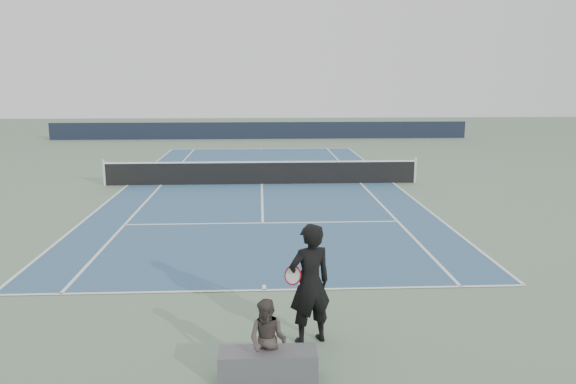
{
  "coord_description": "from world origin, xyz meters",
  "views": [
    {
      "loc": [
        -0.06,
        -22.8,
        4.28
      ],
      "look_at": [
        0.73,
        -7.1,
        1.1
      ],
      "focal_mm": 35.0,
      "sensor_mm": 36.0,
      "label": 1
    }
  ],
  "objects_px": {
    "tennis_player": "(310,284)",
    "tennis_ball": "(299,355)",
    "spectator_bench": "(268,352)",
    "tennis_net": "(262,172)"
  },
  "relations": [
    {
      "from": "tennis_player",
      "to": "tennis_ball",
      "type": "bearing_deg",
      "value": -111.56
    },
    {
      "from": "tennis_ball",
      "to": "spectator_bench",
      "type": "height_order",
      "value": "spectator_bench"
    },
    {
      "from": "tennis_net",
      "to": "spectator_bench",
      "type": "height_order",
      "value": "spectator_bench"
    },
    {
      "from": "spectator_bench",
      "to": "tennis_player",
      "type": "bearing_deg",
      "value": 59.19
    },
    {
      "from": "tennis_net",
      "to": "tennis_player",
      "type": "height_order",
      "value": "tennis_player"
    },
    {
      "from": "tennis_net",
      "to": "spectator_bench",
      "type": "distance_m",
      "value": 15.37
    },
    {
      "from": "tennis_net",
      "to": "tennis_ball",
      "type": "distance_m",
      "value": 14.72
    },
    {
      "from": "tennis_ball",
      "to": "spectator_bench",
      "type": "distance_m",
      "value": 0.93
    },
    {
      "from": "spectator_bench",
      "to": "tennis_ball",
      "type": "bearing_deg",
      "value": 53.16
    },
    {
      "from": "tennis_net",
      "to": "tennis_ball",
      "type": "relative_size",
      "value": 208.43
    }
  ]
}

